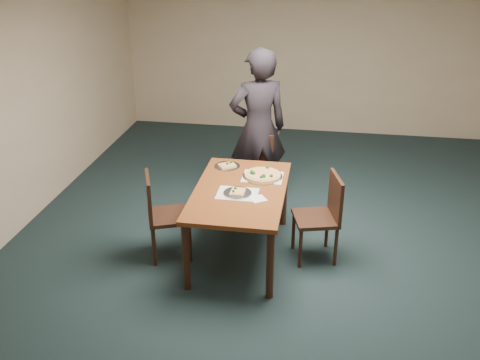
% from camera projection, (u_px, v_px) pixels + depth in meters
% --- Properties ---
extents(ground, '(8.00, 8.00, 0.00)m').
position_uv_depth(ground, '(284.00, 257.00, 5.56)').
color(ground, black).
rests_on(ground, ground).
extents(room_shell, '(8.00, 8.00, 8.00)m').
position_uv_depth(room_shell, '(290.00, 95.00, 4.82)').
color(room_shell, tan).
rests_on(room_shell, ground).
extents(dining_table, '(0.90, 1.50, 0.75)m').
position_uv_depth(dining_table, '(240.00, 197.00, 5.36)').
color(dining_table, '#612E13').
rests_on(dining_table, ground).
extents(chair_far, '(0.52, 0.52, 0.91)m').
position_uv_depth(chair_far, '(253.00, 167.00, 6.40)').
color(chair_far, black).
rests_on(chair_far, ground).
extents(chair_left, '(0.54, 0.54, 0.91)m').
position_uv_depth(chair_left, '(161.00, 211.00, 5.40)').
color(chair_left, black).
rests_on(chair_left, ground).
extents(chair_right, '(0.52, 0.52, 0.91)m').
position_uv_depth(chair_right, '(323.00, 212.00, 5.37)').
color(chair_right, black).
rests_on(chair_right, ground).
extents(diner, '(0.83, 0.70, 1.92)m').
position_uv_depth(diner, '(258.00, 129.00, 6.33)').
color(diner, black).
rests_on(diner, ground).
extents(placemat_main, '(0.42, 0.32, 0.00)m').
position_uv_depth(placemat_main, '(263.00, 177.00, 5.58)').
color(placemat_main, white).
rests_on(placemat_main, dining_table).
extents(placemat_near, '(0.40, 0.30, 0.00)m').
position_uv_depth(placemat_near, '(238.00, 194.00, 5.23)').
color(placemat_near, white).
rests_on(placemat_near, dining_table).
extents(pizza_pan, '(0.42, 0.42, 0.07)m').
position_uv_depth(pizza_pan, '(262.00, 175.00, 5.57)').
color(pizza_pan, silver).
rests_on(pizza_pan, dining_table).
extents(slice_plate_near, '(0.28, 0.28, 0.05)m').
position_uv_depth(slice_plate_near, '(237.00, 192.00, 5.22)').
color(slice_plate_near, silver).
rests_on(slice_plate_near, dining_table).
extents(slice_plate_far, '(0.28, 0.28, 0.06)m').
position_uv_depth(slice_plate_far, '(227.00, 166.00, 5.82)').
color(slice_plate_far, silver).
rests_on(slice_plate_far, dining_table).
extents(napkin, '(0.19, 0.19, 0.01)m').
position_uv_depth(napkin, '(258.00, 199.00, 5.12)').
color(napkin, white).
rests_on(napkin, dining_table).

